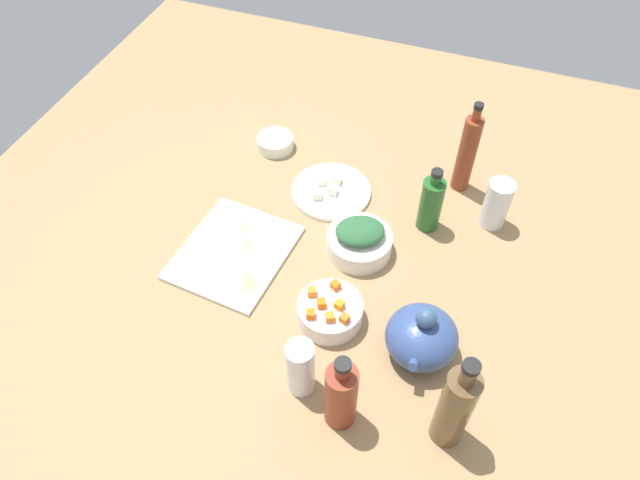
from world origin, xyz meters
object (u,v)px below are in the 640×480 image
Objects in this scene: bowl_small_side at (275,143)px; bottle_0 at (431,203)px; bowl_greens at (359,243)px; bottle_3 at (341,395)px; cutting_board at (234,252)px; teapot at (422,337)px; bottle_1 at (455,407)px; bottle_2 at (467,153)px; plate_tofu at (331,191)px; bowl_carrots at (330,312)px; drinking_glass_1 at (497,204)px; drinking_glass_0 at (301,368)px.

bottle_0 reaches higher than bowl_small_side.
bottle_3 is at bearing 12.59° from bowl_greens.
cutting_board is 49.14cm from teapot.
bottle_1 reaches higher than bottle_2.
plate_tofu is at bearing -159.07° from bottle_3.
drinking_glass_1 is at bearing 144.90° from bowl_carrots.
bottle_2 is at bearing -135.14° from drinking_glass_1.
bowl_greens is 36.28cm from bottle_2.
bowl_small_side is at bearing -145.44° from bowl_carrots.
drinking_glass_0 reaches higher than bowl_greens.
plate_tofu is 1.57× the size of drinking_glass_1.
bottle_2 reaches higher than drinking_glass_1.
bottle_0 reaches higher than bowl_greens.
teapot is at bearing 150.35° from bottle_3.
plate_tofu is 1.23× the size of teapot.
bowl_carrots is at bearing -93.55° from teapot.
teapot is 25.70cm from drinking_glass_0.
drinking_glass_0 is at bearing -89.69° from bottle_1.
bottle_2 is (-50.62, 18.36, 8.83)cm from bowl_carrots.
bowl_greens is 1.54× the size of bowl_small_side.
bottle_1 is at bearing 60.19° from bowl_carrots.
drinking_glass_1 is at bearing 153.52° from drinking_glass_0.
bowl_carrots is (36.37, 12.48, 1.99)cm from plate_tofu.
teapot is 42.56cm from drinking_glass_1.
cutting_board is 64.41cm from drinking_glass_1.
bottle_3 is (56.83, 21.73, 8.42)cm from plate_tofu.
bottle_0 is at bearing -16.20° from bottle_2.
bowl_small_side is (-11.62, -20.57, 1.19)cm from plate_tofu.
bowl_greens is (-11.32, 27.63, 2.08)cm from cutting_board.
bottle_2 is at bearing 160.07° from bowl_carrots.
teapot is 22.34cm from bottle_3.
bowl_small_side is at bearing -153.12° from drinking_glass_0.
drinking_glass_1 reaches higher than bowl_greens.
bottle_0 is 0.69× the size of bottle_2.
plate_tofu is 61.42cm from bottle_3.
drinking_glass_0 is (-3.54, -9.40, -1.85)cm from bottle_3.
cutting_board is 38.45cm from drinking_glass_0.
bowl_small_side is at bearing -87.07° from bottle_2.
bowl_small_side is 0.55× the size of bottle_0.
bowl_carrots is 23.35cm from bottle_3.
cutting_board is at bearing -58.81° from bottle_0.
bottle_3 is at bearing -7.30° from bottle_2.
plate_tofu is at bearing -166.97° from drinking_glass_0.
bottle_2 reaches higher than bottle_0.
teapot is 0.79× the size of bottle_3.
bottle_0 is (-35.36, -6.62, 2.00)cm from teapot.
teapot is 0.64× the size of bottle_2.
bottle_0 is at bearing 121.19° from cutting_board.
bottle_3 is (3.70, -19.99, -2.37)cm from bottle_1.
bottle_0 is at bearing 158.32° from bowl_carrots.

